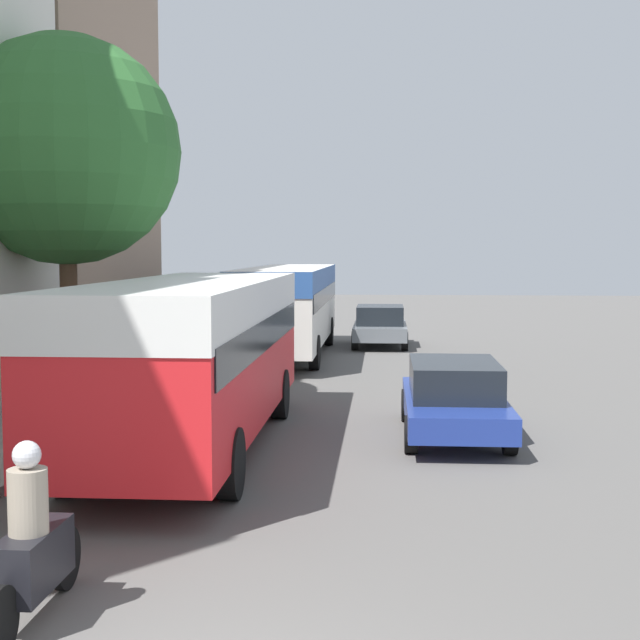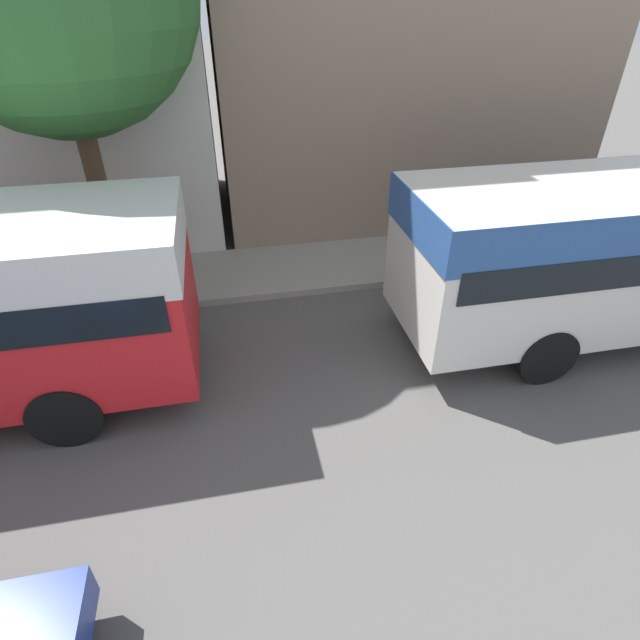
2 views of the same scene
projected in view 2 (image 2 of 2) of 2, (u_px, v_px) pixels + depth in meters
pedestrian_near_curb at (535, 197)px, 12.08m from camera, size 0.33×0.33×1.80m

